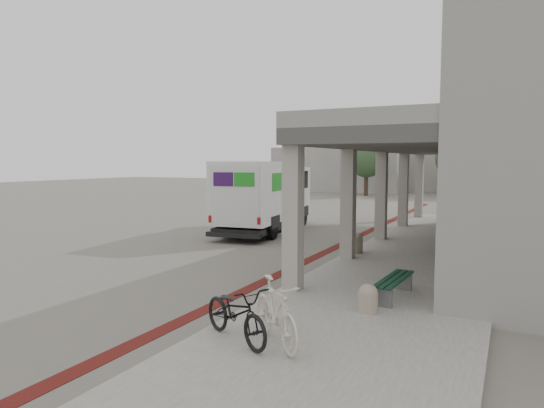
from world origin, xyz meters
The scene contains 14 objects.
ground centered at (0.00, 0.00, 0.00)m, with size 120.00×120.00×0.00m, color #6B675C.
bike_lane_stripe centered at (1.00, 2.00, 0.01)m, with size 0.35×40.00×0.01m, color #541510.
sidewalk centered at (4.00, 0.00, 0.06)m, with size 4.40×28.00×0.12m, color gray.
transit_building centered at (6.83, 4.50, 3.40)m, with size 7.60×17.00×7.00m.
distant_backdrop centered at (-2.84, 35.89, 2.70)m, with size 28.00×10.00×6.50m.
tree_left centered at (-5.00, 28.00, 3.18)m, with size 3.20×3.20×4.80m.
tree_mid centered at (2.00, 30.00, 3.18)m, with size 3.20×3.20×4.80m.
fedex_truck centered at (-2.94, 4.92, 1.59)m, with size 2.96×7.18×2.98m.
bench centered at (4.28, -3.21, 0.42)m, with size 0.51×1.82×0.42m.
bollard_near centered at (4.07, -4.41, 0.39)m, with size 0.36×0.36×0.55m.
bollard_far centered at (2.10, 1.36, 0.44)m, with size 0.43×0.43×0.64m.
utility_cabinet centered at (5.00, 0.97, 0.67)m, with size 0.49×0.66×1.10m, color slate.
bicycle_black centered at (2.58, -6.79, 0.58)m, with size 0.61×1.74×0.91m, color black.
bicycle_cream centered at (3.21, -6.65, 0.64)m, with size 0.49×1.72×1.04m, color beige.
Camera 1 is at (6.44, -13.25, 2.97)m, focal length 32.00 mm.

